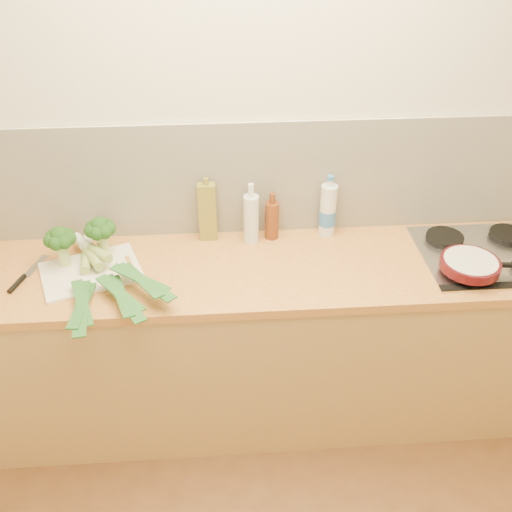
# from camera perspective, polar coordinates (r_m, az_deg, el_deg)

# --- Properties ---
(room_shell) EXTENTS (3.50, 3.50, 3.50)m
(room_shell) POSITION_cam_1_polar(r_m,az_deg,el_deg) (2.59, -0.27, 7.67)
(room_shell) COLOR beige
(room_shell) RESTS_ON ground
(counter) EXTENTS (3.20, 0.62, 0.90)m
(counter) POSITION_cam_1_polar(r_m,az_deg,el_deg) (2.77, 0.18, -8.54)
(counter) COLOR #AC8748
(counter) RESTS_ON ground
(gas_hob) EXTENTS (0.58, 0.50, 0.04)m
(gas_hob) POSITION_cam_1_polar(r_m,az_deg,el_deg) (2.73, 22.09, 0.21)
(gas_hob) COLOR silver
(gas_hob) RESTS_ON counter
(chopping_board) EXTENTS (0.48, 0.41, 0.01)m
(chopping_board) POSITION_cam_1_polar(r_m,az_deg,el_deg) (2.53, -16.18, -1.52)
(chopping_board) COLOR white
(chopping_board) RESTS_ON counter
(broccoli_left) EXTENTS (0.13, 0.14, 0.19)m
(broccoli_left) POSITION_cam_1_polar(r_m,az_deg,el_deg) (2.53, -19.01, 1.58)
(broccoli_left) COLOR #AAC271
(broccoli_left) RESTS_ON chopping_board
(broccoli_right) EXTENTS (0.13, 0.14, 0.19)m
(broccoli_right) POSITION_cam_1_polar(r_m,az_deg,el_deg) (2.54, -15.32, 2.55)
(broccoli_right) COLOR #AAC271
(broccoli_right) RESTS_ON chopping_board
(leek_front) EXTENTS (0.14, 0.69, 0.04)m
(leek_front) POSITION_cam_1_polar(r_m,az_deg,el_deg) (2.50, -16.73, -1.39)
(leek_front) COLOR white
(leek_front) RESTS_ON chopping_board
(leek_mid) EXTENTS (0.39, 0.63, 0.04)m
(leek_mid) POSITION_cam_1_polar(r_m,az_deg,el_deg) (2.48, -15.46, -0.94)
(leek_mid) COLOR white
(leek_mid) RESTS_ON chopping_board
(leek_back) EXTENTS (0.48, 0.50, 0.04)m
(leek_back) POSITION_cam_1_polar(r_m,az_deg,el_deg) (2.46, -14.30, -0.42)
(leek_back) COLOR white
(leek_back) RESTS_ON chopping_board
(chefs_knife) EXTENTS (0.11, 0.28, 0.02)m
(chefs_knife) POSITION_cam_1_polar(r_m,az_deg,el_deg) (2.58, -22.37, -2.15)
(chefs_knife) COLOR silver
(chefs_knife) RESTS_ON counter
(skillet) EXTENTS (0.36, 0.25, 0.04)m
(skillet) POSITION_cam_1_polar(r_m,az_deg,el_deg) (2.55, 20.68, -0.75)
(skillet) COLOR #430B10
(skillet) RESTS_ON gas_hob
(oil_tin) EXTENTS (0.08, 0.05, 0.31)m
(oil_tin) POSITION_cam_1_polar(r_m,az_deg,el_deg) (2.60, -4.88, 4.46)
(oil_tin) COLOR olive
(oil_tin) RESTS_ON counter
(glass_bottle) EXTENTS (0.07, 0.07, 0.29)m
(glass_bottle) POSITION_cam_1_polar(r_m,az_deg,el_deg) (2.58, -0.49, 3.83)
(glass_bottle) COLOR silver
(glass_bottle) RESTS_ON counter
(amber_bottle) EXTENTS (0.06, 0.06, 0.23)m
(amber_bottle) POSITION_cam_1_polar(r_m,az_deg,el_deg) (2.62, 1.60, 3.68)
(amber_bottle) COLOR #632E12
(amber_bottle) RESTS_ON counter
(water_bottle) EXTENTS (0.08, 0.08, 0.28)m
(water_bottle) POSITION_cam_1_polar(r_m,az_deg,el_deg) (2.66, 7.18, 4.44)
(water_bottle) COLOR silver
(water_bottle) RESTS_ON counter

